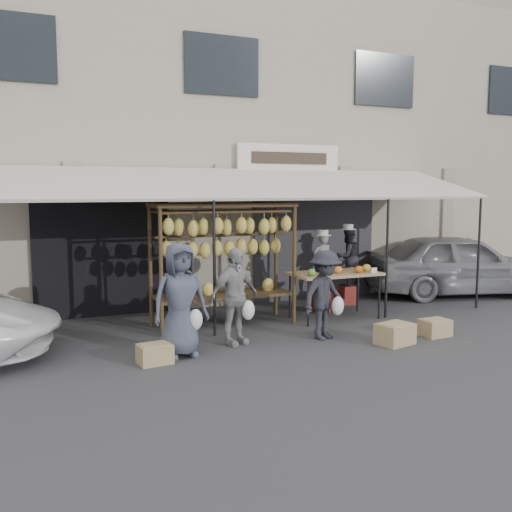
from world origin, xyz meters
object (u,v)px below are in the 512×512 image
at_px(vendor_right, 348,257).
at_px(crate_near_a, 395,334).
at_px(crate_near_b, 435,328).
at_px(customer_mid, 234,296).
at_px(customer_right, 325,295).
at_px(produce_table, 336,274).
at_px(customer_left, 180,300).
at_px(vendor_left, 322,262).
at_px(crate_far, 155,354).
at_px(sedan, 459,264).
at_px(banana_rack, 224,240).

bearing_deg(vendor_right, crate_near_a, 65.07).
distance_m(vendor_right, crate_near_b, 3.04).
height_order(customer_mid, customer_right, customer_mid).
distance_m(produce_table, customer_mid, 2.61).
bearing_deg(crate_near_b, vendor_right, 88.43).
distance_m(produce_table, customer_left, 3.63).
bearing_deg(vendor_left, produce_table, 84.38).
bearing_deg(customer_right, produce_table, 33.14).
bearing_deg(crate_far, crate_near_b, -4.28).
relative_size(produce_table, crate_near_a, 3.04).
bearing_deg(customer_right, crate_near_a, -59.11).
relative_size(customer_right, crate_near_b, 3.12).
bearing_deg(vendor_right, customer_right, 44.31).
relative_size(crate_near_b, sedan, 0.11).
xyz_separation_m(banana_rack, crate_far, (-1.71, -1.78, -1.44)).
height_order(produce_table, sedan, sedan).
distance_m(vendor_left, crate_near_a, 2.75).
xyz_separation_m(vendor_left, sedan, (3.85, 0.33, -0.29)).
height_order(customer_right, crate_near_b, customer_right).
xyz_separation_m(customer_left, customer_mid, (0.98, 0.30, -0.07)).
bearing_deg(banana_rack, vendor_left, 8.13).
distance_m(banana_rack, customer_left, 2.16).
xyz_separation_m(vendor_right, crate_near_b, (-0.08, -2.90, -0.89)).
xyz_separation_m(customer_mid, sedan, (6.37, 1.93, -0.04)).
height_order(vendor_right, sedan, vendor_right).
bearing_deg(customer_left, vendor_right, 23.58).
distance_m(produce_table, crate_near_a, 2.06).
distance_m(vendor_right, customer_left, 4.97).
distance_m(crate_near_b, crate_far, 4.74).
xyz_separation_m(vendor_left, crate_far, (-3.93, -2.10, -0.89)).
relative_size(banana_rack, vendor_right, 2.07).
relative_size(crate_near_a, crate_far, 1.21).
bearing_deg(crate_near_a, banana_rack, 132.14).
relative_size(crate_far, sedan, 0.11).
xyz_separation_m(vendor_left, crate_near_a, (-0.14, -2.61, -0.86)).
height_order(customer_left, customer_right, customer_left).
xyz_separation_m(customer_right, crate_near_b, (1.82, -0.58, -0.60)).
height_order(customer_right, crate_near_a, customer_right).
height_order(produce_table, customer_right, customer_right).
bearing_deg(crate_far, customer_left, 24.54).
distance_m(banana_rack, crate_near_a, 3.40).
xyz_separation_m(banana_rack, crate_near_b, (3.02, -2.14, -1.43)).
height_order(vendor_left, sedan, vendor_left).
relative_size(crate_near_b, crate_far, 1.02).
bearing_deg(customer_left, banana_rack, 46.48).
height_order(vendor_left, vendor_right, vendor_right).
bearing_deg(customer_left, customer_right, -4.06).
xyz_separation_m(customer_right, sedan, (4.87, 2.21, -0.00)).
bearing_deg(vendor_left, customer_right, 63.09).
xyz_separation_m(vendor_left, vendor_right, (0.88, 0.45, 0.01)).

